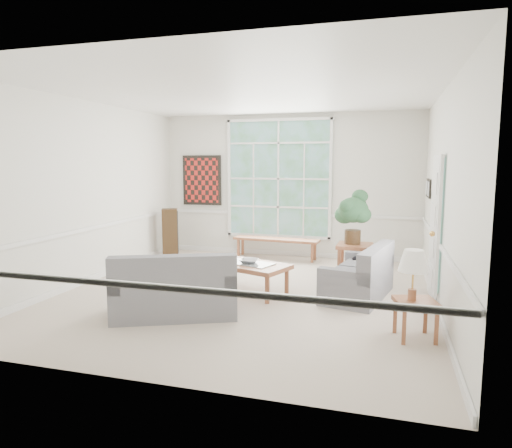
{
  "coord_description": "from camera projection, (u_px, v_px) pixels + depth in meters",
  "views": [
    {
      "loc": [
        2.03,
        -6.5,
        1.99
      ],
      "look_at": [
        0.1,
        0.2,
        1.05
      ],
      "focal_mm": 32.0,
      "sensor_mm": 36.0,
      "label": 1
    }
  ],
  "objects": [
    {
      "name": "cat",
      "position": [
        362.0,
        259.0,
        7.25
      ],
      "size": [
        0.37,
        0.33,
        0.14
      ],
      "primitive_type": "ellipsoid",
      "rotation": [
        0.0,
        0.0,
        -0.5
      ],
      "color": "black",
      "rests_on": "loveseat_right"
    },
    {
      "name": "ceiling",
      "position": [
        246.0,
        92.0,
        6.61
      ],
      "size": [
        5.5,
        6.0,
        0.02
      ],
      "primitive_type": "cube",
      "color": "white",
      "rests_on": "ground"
    },
    {
      "name": "table_lamp",
      "position": [
        413.0,
        275.0,
        5.1
      ],
      "size": [
        0.38,
        0.38,
        0.58
      ],
      "primitive_type": null,
      "rotation": [
        0.0,
        0.0,
        -0.15
      ],
      "color": "white",
      "rests_on": "side_table"
    },
    {
      "name": "window_back",
      "position": [
        278.0,
        179.0,
        9.67
      ],
      "size": [
        2.3,
        0.08,
        2.4
      ],
      "primitive_type": "cube",
      "color": "white",
      "rests_on": "wall_back"
    },
    {
      "name": "wall_back",
      "position": [
        288.0,
        186.0,
        9.67
      ],
      "size": [
        5.5,
        0.02,
        3.0
      ],
      "primitive_type": "cube",
      "color": "silver",
      "rests_on": "ground"
    },
    {
      "name": "wall_front",
      "position": [
        143.0,
        219.0,
        3.95
      ],
      "size": [
        5.5,
        0.02,
        3.0
      ],
      "primitive_type": "cube",
      "color": "silver",
      "rests_on": "ground"
    },
    {
      "name": "end_table",
      "position": [
        354.0,
        261.0,
        7.93
      ],
      "size": [
        0.6,
        0.6,
        0.59
      ],
      "primitive_type": "cube",
      "rotation": [
        0.0,
        0.0,
        -0.02
      ],
      "color": "brown",
      "rests_on": "floor"
    },
    {
      "name": "wall_frame_far",
      "position": [
        427.0,
        188.0,
        8.11
      ],
      "size": [
        0.04,
        0.26,
        0.32
      ],
      "primitive_type": "cube",
      "color": "black",
      "rests_on": "wall_right"
    },
    {
      "name": "entry_door",
      "position": [
        434.0,
        227.0,
        6.7
      ],
      "size": [
        0.08,
        0.9,
        2.1
      ],
      "primitive_type": "cube",
      "color": "white",
      "rests_on": "floor"
    },
    {
      "name": "wall_frame_near",
      "position": [
        429.0,
        189.0,
        7.73
      ],
      "size": [
        0.04,
        0.26,
        0.32
      ],
      "primitive_type": "cube",
      "color": "black",
      "rests_on": "wall_right"
    },
    {
      "name": "floor",
      "position": [
        246.0,
        293.0,
        7.01
      ],
      "size": [
        5.5,
        6.0,
        0.01
      ],
      "primitive_type": "cube",
      "color": "#C1B09E",
      "rests_on": "ground"
    },
    {
      "name": "wall_right",
      "position": [
        443.0,
        200.0,
        6.06
      ],
      "size": [
        0.02,
        6.0,
        3.0
      ],
      "primitive_type": "cube",
      "color": "silver",
      "rests_on": "ground"
    },
    {
      "name": "side_table",
      "position": [
        415.0,
        319.0,
        5.17
      ],
      "size": [
        0.54,
        0.54,
        0.45
      ],
      "primitive_type": "cube",
      "rotation": [
        0.0,
        0.0,
        0.26
      ],
      "color": "brown",
      "rests_on": "floor"
    },
    {
      "name": "loveseat_front",
      "position": [
        175.0,
        283.0,
        5.97
      ],
      "size": [
        1.77,
        1.38,
        0.85
      ],
      "primitive_type": "cube",
      "rotation": [
        0.0,
        0.0,
        0.41
      ],
      "color": "slate",
      "rests_on": "floor"
    },
    {
      "name": "door_sidelight",
      "position": [
        439.0,
        226.0,
        6.09
      ],
      "size": [
        0.08,
        0.26,
        1.9
      ],
      "primitive_type": "cube",
      "color": "white",
      "rests_on": "wall_right"
    },
    {
      "name": "pewter_bowl",
      "position": [
        249.0,
        261.0,
        6.92
      ],
      "size": [
        0.35,
        0.35,
        0.08
      ],
      "primitive_type": "imported",
      "rotation": [
        0.0,
        0.0,
        -0.02
      ],
      "color": "gray",
      "rests_on": "coffee_table"
    },
    {
      "name": "pet_bed",
      "position": [
        209.0,
        259.0,
        9.22
      ],
      "size": [
        0.51,
        0.51,
        0.12
      ],
      "primitive_type": "cylinder",
      "rotation": [
        0.0,
        0.0,
        -0.31
      ],
      "color": "gray",
      "rests_on": "floor"
    },
    {
      "name": "window_bench",
      "position": [
        276.0,
        248.0,
        9.52
      ],
      "size": [
        1.83,
        0.49,
        0.42
      ],
      "primitive_type": "cube",
      "rotation": [
        0.0,
        0.0,
        -0.08
      ],
      "color": "brown",
      "rests_on": "floor"
    },
    {
      "name": "wall_art",
      "position": [
        202.0,
        180.0,
        10.14
      ],
      "size": [
        0.9,
        0.06,
        1.1
      ],
      "primitive_type": "cube",
      "color": "maroon",
      "rests_on": "wall_back"
    },
    {
      "name": "houseplant",
      "position": [
        353.0,
        216.0,
        7.87
      ],
      "size": [
        0.73,
        0.73,
        0.96
      ],
      "primitive_type": null,
      "rotation": [
        0.0,
        0.0,
        0.38
      ],
      "color": "#2C5735",
      "rests_on": "end_table"
    },
    {
      "name": "floor_speaker",
      "position": [
        170.0,
        232.0,
        9.73
      ],
      "size": [
        0.39,
        0.35,
        1.02
      ],
      "primitive_type": "cube",
      "rotation": [
        0.0,
        0.0,
        0.41
      ],
      "color": "#382514",
      "rests_on": "floor"
    },
    {
      "name": "loveseat_right",
      "position": [
        358.0,
        271.0,
        6.77
      ],
      "size": [
        1.04,
        1.57,
        0.78
      ],
      "primitive_type": "cube",
      "rotation": [
        0.0,
        0.0,
        -0.22
      ],
      "color": "slate",
      "rests_on": "floor"
    },
    {
      "name": "wall_left",
      "position": [
        88.0,
        192.0,
        7.57
      ],
      "size": [
        0.02,
        6.0,
        3.0
      ],
      "primitive_type": "cube",
      "color": "silver",
      "rests_on": "ground"
    },
    {
      "name": "coffee_table",
      "position": [
        247.0,
        278.0,
        6.99
      ],
      "size": [
        1.41,
        1.06,
        0.47
      ],
      "primitive_type": "cube",
      "rotation": [
        0.0,
        0.0,
        -0.34
      ],
      "color": "brown",
      "rests_on": "floor"
    }
  ]
}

